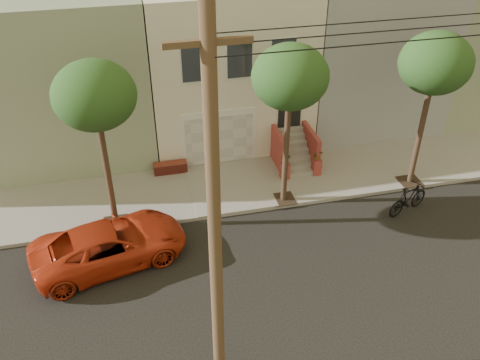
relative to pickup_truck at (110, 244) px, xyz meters
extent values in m
plane|color=black|center=(5.70, -2.02, -0.72)|extent=(90.00, 90.00, 0.00)
cube|color=gray|center=(5.70, 3.33, -0.64)|extent=(40.00, 3.70, 0.15)
cube|color=beige|center=(5.70, 9.18, 2.93)|extent=(7.00, 8.00, 7.00)
cube|color=gray|center=(-1.10, 9.18, 2.93)|extent=(6.50, 8.00, 7.00)
cube|color=gray|center=(12.50, 9.18, 2.93)|extent=(6.50, 8.00, 7.00)
cube|color=gray|center=(19.00, 9.18, 2.93)|extent=(6.50, 8.00, 7.00)
cube|color=silver|center=(4.80, 5.20, 0.68)|extent=(3.20, 0.12, 2.50)
cube|color=beige|center=(4.80, 5.14, 0.58)|extent=(2.90, 0.06, 2.20)
cube|color=gray|center=(4.80, 3.33, -0.56)|extent=(3.20, 3.70, 0.02)
cube|color=maroon|center=(2.60, 4.88, -0.35)|extent=(1.40, 0.45, 0.44)
cube|color=black|center=(7.90, 5.15, 1.83)|extent=(1.00, 0.06, 2.00)
cube|color=#3F4751|center=(3.90, 5.15, 4.03)|extent=(1.00, 0.06, 1.40)
cube|color=silver|center=(3.90, 5.17, 4.03)|extent=(1.15, 0.05, 1.55)
cube|color=#3F4751|center=(5.70, 5.15, 4.03)|extent=(1.00, 0.06, 1.40)
cube|color=silver|center=(5.70, 5.17, 4.03)|extent=(1.15, 0.05, 1.55)
cube|color=#3F4751|center=(7.50, 5.15, 4.03)|extent=(1.00, 0.06, 1.40)
cube|color=silver|center=(7.50, 5.17, 4.03)|extent=(1.15, 0.05, 1.55)
cube|color=gray|center=(7.90, 3.36, -0.47)|extent=(1.20, 0.28, 0.20)
cube|color=gray|center=(7.90, 3.64, -0.27)|extent=(1.20, 0.28, 0.20)
cube|color=gray|center=(7.90, 3.92, -0.07)|extent=(1.20, 0.28, 0.20)
cube|color=gray|center=(7.90, 4.20, 0.13)|extent=(1.20, 0.28, 0.20)
cube|color=gray|center=(7.90, 4.48, 0.33)|extent=(1.20, 0.28, 0.20)
cube|color=gray|center=(7.90, 4.76, 0.53)|extent=(1.20, 0.28, 0.20)
cube|color=gray|center=(7.90, 5.04, 0.73)|extent=(1.20, 0.28, 0.20)
cube|color=#953530|center=(7.20, 4.20, 0.23)|extent=(0.18, 1.96, 1.60)
cube|color=#953530|center=(8.60, 4.20, 0.23)|extent=(0.18, 1.96, 1.60)
cube|color=#953530|center=(7.20, 3.32, -0.22)|extent=(0.35, 0.35, 0.70)
imported|color=#1E4518|center=(7.20, 3.32, 0.36)|extent=(0.40, 0.35, 0.45)
cube|color=#953530|center=(8.60, 3.32, -0.22)|extent=(0.35, 0.35, 0.70)
imported|color=#1E4518|center=(8.60, 3.32, 0.36)|extent=(0.41, 0.35, 0.45)
cube|color=#2D2116|center=(0.20, 1.88, -0.56)|extent=(0.90, 0.90, 0.02)
cylinder|color=#382419|center=(0.20, 1.88, 1.53)|extent=(0.22, 0.22, 4.20)
ellipsoid|color=#1E4518|center=(0.20, 1.88, 4.58)|extent=(2.70, 2.57, 2.29)
cube|color=#2D2116|center=(6.70, 1.88, -0.56)|extent=(0.90, 0.90, 0.02)
cylinder|color=#382419|center=(6.70, 1.88, 1.53)|extent=(0.22, 0.22, 4.20)
ellipsoid|color=#1E4518|center=(6.70, 1.88, 4.58)|extent=(2.70, 2.57, 2.29)
cube|color=#2D2116|center=(12.20, 1.88, -0.56)|extent=(0.90, 0.90, 0.02)
cylinder|color=#382419|center=(12.20, 1.88, 1.53)|extent=(0.22, 0.22, 4.20)
ellipsoid|color=#1E4518|center=(12.20, 1.88, 4.58)|extent=(2.70, 2.57, 2.29)
cylinder|color=#493621|center=(2.70, -5.22, 4.28)|extent=(0.30, 0.30, 10.00)
cube|color=#493621|center=(2.70, -5.22, 8.48)|extent=(1.60, 0.12, 0.12)
imported|color=#B93015|center=(0.00, 0.00, 0.00)|extent=(5.57, 3.50, 1.43)
imported|color=black|center=(11.16, 0.21, -0.11)|extent=(2.07, 1.24, 1.20)
camera|label=1|loc=(1.24, -13.81, 11.48)|focal=38.66mm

